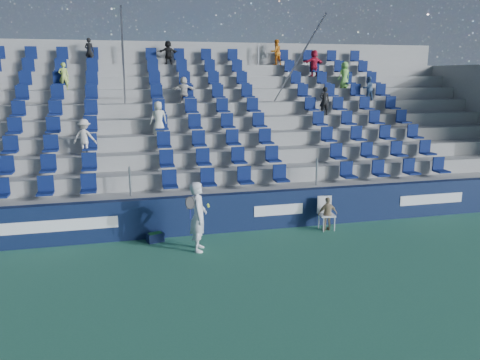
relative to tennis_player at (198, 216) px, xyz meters
name	(u,v)px	position (x,y,z in m)	size (l,w,h in m)	color
ground	(259,271)	(1.23, -1.77, -0.98)	(70.00, 70.00, 0.00)	#307054
sponsor_wall	(231,212)	(1.24, 1.38, -0.38)	(24.00, 0.32, 1.20)	#111D3E
grandstand	(203,141)	(1.24, 6.48, 1.16)	(24.00, 8.17, 6.63)	#969692
tennis_player	(198,216)	(0.00, 0.00, 0.00)	(0.70, 0.79, 1.95)	silver
line_judge_chair	(326,210)	(4.18, 0.89, -0.38)	(0.51, 0.52, 1.05)	white
line_judge	(328,214)	(4.18, 0.73, -0.45)	(0.62, 0.26, 1.06)	tan
ball_bin	(155,237)	(-1.13, 0.98, -0.83)	(0.54, 0.43, 0.27)	#101A3C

